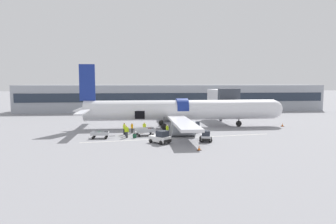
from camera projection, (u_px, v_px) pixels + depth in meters
ground_plane at (201, 131)px, 50.51m from camera, size 500.00×500.00×0.00m
apron_marking_line at (181, 138)px, 43.86m from camera, size 28.32×4.28×0.01m
terminal_strip at (173, 98)px, 87.82m from camera, size 86.67×11.57×7.41m
jet_bridge_stub at (222, 97)px, 61.53m from camera, size 3.96×11.98×6.94m
airplane at (179, 111)px, 53.96m from camera, size 38.26×35.57×11.27m
baggage_tug_lead at (161, 138)px, 40.03m from camera, size 3.00×3.10×1.72m
baggage_tug_mid at (206, 137)px, 41.39m from camera, size 2.10×2.81×1.53m
baggage_tug_rear at (192, 127)px, 49.54m from camera, size 3.19×2.99×1.72m
baggage_cart_loading at (146, 132)px, 46.07m from camera, size 4.03×2.44×1.18m
baggage_cart_queued at (101, 135)px, 43.68m from camera, size 3.51×1.78×0.99m
ground_crew_loader_a at (144, 127)px, 48.92m from camera, size 0.58×0.44×1.65m
ground_crew_loader_b at (167, 130)px, 46.20m from camera, size 0.52×0.53×1.66m
ground_crew_driver at (127, 131)px, 44.03m from camera, size 0.63×0.50×1.81m
ground_crew_supervisor at (124, 128)px, 46.61m from camera, size 0.52×0.65×1.86m
ground_crew_helper at (132, 128)px, 47.99m from camera, size 0.50×0.57×1.66m
ground_crew_marshal at (126, 130)px, 45.39m from camera, size 0.45×0.59×1.68m
suitcase_on_tarmac_upright at (157, 135)px, 44.36m from camera, size 0.42×0.27×0.86m
suitcase_on_tarmac_spare at (135, 136)px, 43.84m from camera, size 0.53×0.32×0.72m
safety_cone_nose at (282, 125)px, 55.44m from camera, size 0.57×0.57×0.66m
safety_cone_engine_left at (199, 148)px, 35.86m from camera, size 0.51×0.51×0.60m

